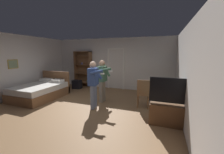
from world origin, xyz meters
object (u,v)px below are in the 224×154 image
bookshelf (83,68)px  suitcase_dark (77,84)px  tv_flatscreen (171,111)px  bottle_on_table (165,86)px  laptop (159,87)px  person_blue_shirt (94,82)px  side_table (160,95)px  wooden_chair (143,92)px  bed (41,91)px  person_striped_shirt (102,78)px

bookshelf → suitcase_dark: bookshelf is taller
tv_flatscreen → bottle_on_table: (-0.14, 1.05, 0.42)m
laptop → bookshelf: bearing=154.5°
person_blue_shirt → suitcase_dark: (-2.08, 2.09, -0.69)m
person_blue_shirt → tv_flatscreen: bearing=-8.7°
laptop → bottle_on_table: bottle_on_table is taller
tv_flatscreen → suitcase_dark: bearing=151.3°
side_table → suitcase_dark: (-4.22, 1.34, -0.25)m
wooden_chair → bottle_on_table: bearing=5.8°
bed → wooden_chair: bearing=4.7°
bookshelf → person_striped_shirt: bookshelf is taller
person_blue_shirt → person_striped_shirt: size_ratio=1.00×
wooden_chair → suitcase_dark: size_ratio=2.19×
bottle_on_table → person_striped_shirt: 2.26m
bookshelf → person_blue_shirt: size_ratio=1.23×
bookshelf → suitcase_dark: bearing=-96.9°
bookshelf → suitcase_dark: (-0.07, -0.58, -0.83)m
person_blue_shirt → suitcase_dark: person_blue_shirt is taller
bottle_on_table → tv_flatscreen: bearing=-82.2°
person_blue_shirt → side_table: bearing=19.5°
bottle_on_table → bookshelf: bearing=155.0°
suitcase_dark → wooden_chair: bearing=-26.9°
bed → laptop: (4.72, 0.45, 0.45)m
bookshelf → person_striped_shirt: 2.83m
bottle_on_table → wooden_chair: bearing=-174.2°
wooden_chair → person_striped_shirt: (-1.56, 0.09, 0.37)m
side_table → bottle_on_table: 0.36m
laptop → wooden_chair: bearing=-168.0°
wooden_chair → bed: bearing=-175.3°
tv_flatscreen → person_striped_shirt: person_striped_shirt is taller
bookshelf → laptop: bearing=-25.5°
bed → side_table: bed is taller
tv_flatscreen → person_striped_shirt: (-2.40, 1.07, 0.54)m
laptop → bottle_on_table: size_ratio=1.75×
bed → tv_flatscreen: tv_flatscreen is taller
suitcase_dark → side_table: bearing=-22.3°
suitcase_dark → person_striped_shirt: bearing=-38.3°
tv_flatscreen → side_table: 1.17m
laptop → bed: bearing=-174.5°
bottle_on_table → person_striped_shirt: bearing=179.4°
bookshelf → wooden_chair: (3.59, -2.07, -0.51)m
tv_flatscreen → person_blue_shirt: 2.51m
tv_flatscreen → person_blue_shirt: bearing=171.3°
bed → person_blue_shirt: (2.62, -0.26, 0.61)m
bed → laptop: bed is taller
bottle_on_table → wooden_chair: size_ratio=0.23×
laptop → suitcase_dark: 4.43m
tv_flatscreen → laptop: 1.19m
laptop → person_striped_shirt: size_ratio=0.25×
bookshelf → side_table: size_ratio=2.80×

